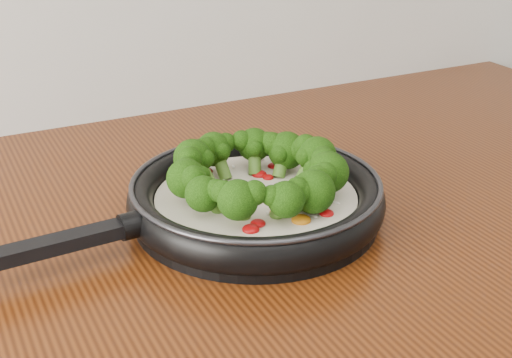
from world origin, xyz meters
name	(u,v)px	position (x,y,z in m)	size (l,w,h in m)	color
skillet	(255,193)	(0.07, 1.09, 0.93)	(0.46, 0.31, 0.09)	black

